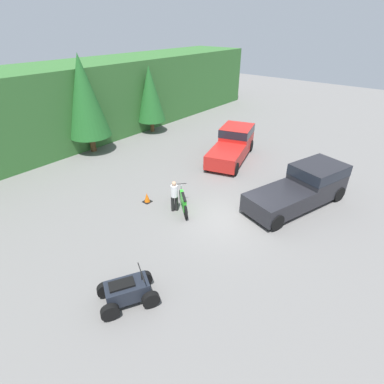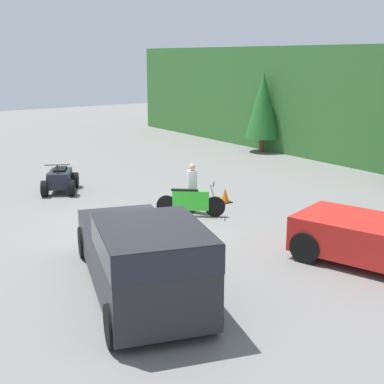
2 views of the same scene
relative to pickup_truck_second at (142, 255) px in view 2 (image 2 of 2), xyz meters
The scene contains 7 objects.
ground_plane 4.62m from the pickup_truck_second, 149.77° to the left, with size 80.00×80.00×0.00m, color slate.
tree_left 19.46m from the pickup_truck_second, 130.21° to the left, with size 1.93×1.93×4.40m.
pickup_truck_second is the anchor object (origin of this frame).
dirt_bike 6.44m from the pickup_truck_second, 135.82° to the left, with size 1.57×1.82×1.13m.
quad_atv 10.48m from the pickup_truck_second, 168.25° to the left, with size 2.34×2.04×1.21m.
rider_person 6.86m from the pickup_truck_second, 136.08° to the left, with size 0.49×0.49×1.69m.
traffic_cone 8.39m from the pickup_truck_second, 129.21° to the left, with size 0.42×0.42×0.55m.
Camera 2 is at (13.40, -7.60, 5.22)m, focal length 50.00 mm.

